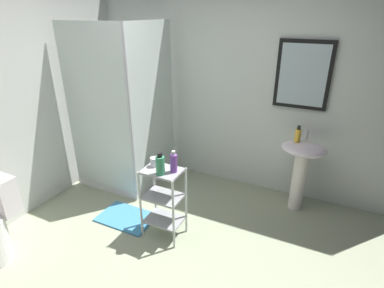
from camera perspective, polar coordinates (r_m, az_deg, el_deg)
The scene contains 11 objects.
ground_plane at distance 2.87m, azimuth -5.98°, elevation -23.36°, with size 4.20×4.20×0.02m, color #959D80.
wall_back at distance 3.74m, azimuth 8.36°, elevation 10.60°, with size 4.20×0.14×2.50m.
shower_stall at distance 3.97m, azimuth -11.97°, elevation -0.93°, with size 0.92×0.92×2.00m.
pedestal_sink at distance 3.50m, azimuth 19.87°, elevation -3.32°, with size 0.46×0.37×0.81m.
sink_faucet at distance 3.50m, azimuth 20.75°, elevation 1.60°, with size 0.03×0.03×0.10m, color silver.
storage_cart at distance 2.98m, azimuth -5.40°, elevation -10.02°, with size 0.38×0.28×0.74m.
hand_soap_bottle at distance 3.39m, azimuth 19.26°, elevation 1.60°, with size 0.06×0.06×0.18m.
body_wash_bottle_green at distance 2.72m, azimuth -5.99°, elevation -3.94°, with size 0.08×0.08×0.21m.
conditioner_bottle_purple at distance 2.75m, azimuth -3.48°, elevation -3.53°, with size 0.06×0.06×0.21m.
rinse_cup at distance 2.88m, azimuth -7.08°, elevation -3.36°, with size 0.08×0.08×0.09m, color silver.
bath_mat at distance 3.50m, azimuth -12.21°, elevation -13.34°, with size 0.60×0.40×0.02m, color teal.
Camera 1 is at (1.09, -1.63, 2.09)m, focal length 28.40 mm.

